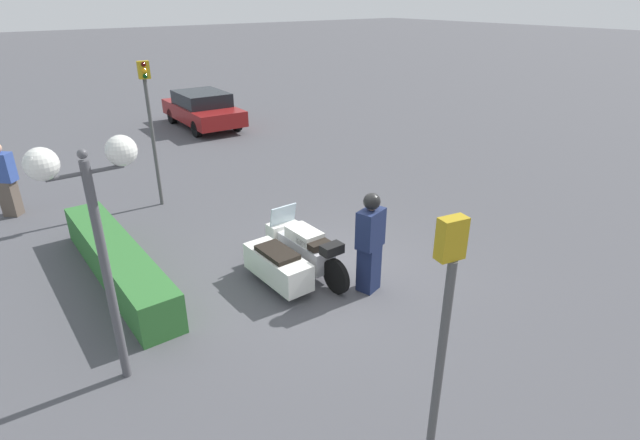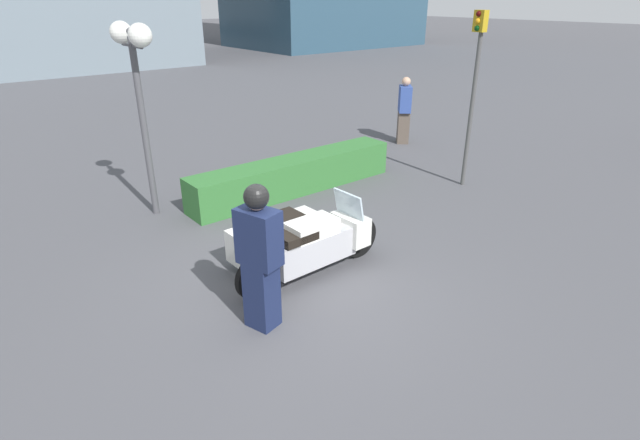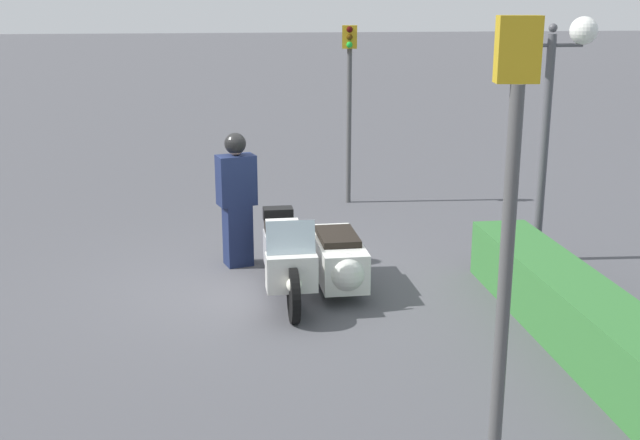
# 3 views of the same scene
# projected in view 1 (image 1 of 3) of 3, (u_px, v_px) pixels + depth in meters

# --- Properties ---
(ground_plane) EXTENTS (160.00, 160.00, 0.00)m
(ground_plane) POSITION_uv_depth(u_px,v_px,m) (334.00, 277.00, 9.62)
(ground_plane) COLOR #4C4C51
(police_motorcycle) EXTENTS (2.58, 1.29, 1.16)m
(police_motorcycle) POSITION_uv_depth(u_px,v_px,m) (288.00, 254.00, 9.45)
(police_motorcycle) COLOR black
(police_motorcycle) RESTS_ON ground
(officer_rider) EXTENTS (0.44, 0.58, 1.90)m
(officer_rider) POSITION_uv_depth(u_px,v_px,m) (370.00, 240.00, 8.81)
(officer_rider) COLOR #192347
(officer_rider) RESTS_ON ground
(hedge_bush_curbside) EXTENTS (4.77, 0.73, 0.73)m
(hedge_bush_curbside) POSITION_uv_depth(u_px,v_px,m) (117.00, 262.00, 9.42)
(hedge_bush_curbside) COLOR #337033
(hedge_bush_curbside) RESTS_ON ground
(twin_lamp_post) EXTENTS (0.38, 1.26, 3.44)m
(twin_lamp_post) POSITION_uv_depth(u_px,v_px,m) (91.00, 195.00, 5.99)
(twin_lamp_post) COLOR #4C4C51
(twin_lamp_post) RESTS_ON ground
(traffic_light_near) EXTENTS (0.22, 0.28, 3.57)m
(traffic_light_near) POSITION_uv_depth(u_px,v_px,m) (150.00, 115.00, 11.95)
(traffic_light_near) COLOR #4C4C4C
(traffic_light_near) RESTS_ON ground
(traffic_light_far) EXTENTS (0.22, 0.28, 3.21)m
(traffic_light_far) POSITION_uv_depth(u_px,v_px,m) (443.00, 323.00, 4.74)
(traffic_light_far) COLOR #4C4C4C
(traffic_light_far) RESTS_ON ground
(parked_car_background) EXTENTS (4.40, 2.07, 1.41)m
(parked_car_background) POSITION_uv_depth(u_px,v_px,m) (203.00, 109.00, 20.11)
(parked_car_background) COLOR maroon
(parked_car_background) RESTS_ON ground
(pedestrian_bystander) EXTENTS (0.57, 0.59, 1.82)m
(pedestrian_bystander) POSITION_uv_depth(u_px,v_px,m) (5.00, 180.00, 11.93)
(pedestrian_bystander) COLOR brown
(pedestrian_bystander) RESTS_ON ground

